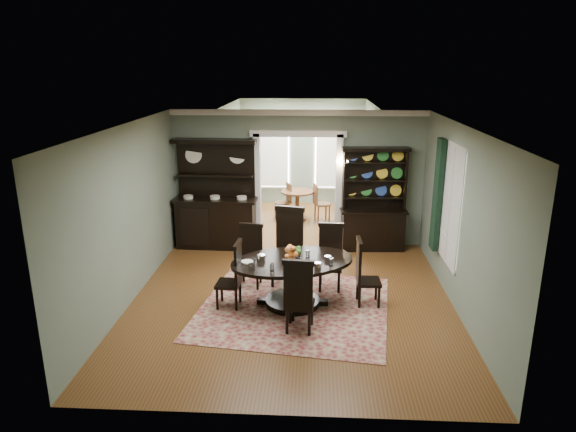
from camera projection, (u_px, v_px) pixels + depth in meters
name	position (u px, v px, depth m)	size (l,w,h in m)	color
room	(292.00, 213.00, 8.46)	(5.51, 6.01, 3.01)	brown
parlor	(301.00, 158.00, 13.72)	(3.51, 3.50, 3.01)	brown
doorway_trim	(298.00, 173.00, 11.27)	(2.08, 0.25, 2.57)	silver
right_window	(444.00, 200.00, 9.16)	(0.15, 1.47, 2.12)	white
wall_sconce	(342.00, 163.00, 11.00)	(0.27, 0.21, 0.21)	#BB7C32
rug	(294.00, 307.00, 8.63)	(3.08, 2.95, 0.01)	maroon
dining_table	(293.00, 274.00, 8.57)	(2.43, 2.43, 0.82)	black
centerpiece	(291.00, 255.00, 8.50)	(1.54, 0.99, 0.25)	silver
chair_far_left	(251.00, 253.00, 9.39)	(0.45, 0.43, 1.16)	black
chair_far_mid	(288.00, 244.00, 9.44)	(0.64, 0.62, 1.45)	black
chair_far_right	(330.00, 254.00, 9.26)	(0.47, 0.44, 1.20)	black
chair_end_left	(234.00, 273.00, 8.50)	(0.43, 0.45, 1.15)	black
chair_end_right	(363.00, 271.00, 8.59)	(0.42, 0.45, 1.16)	black
chair_near	(299.00, 295.00, 7.63)	(0.49, 0.47, 1.23)	black
sideboard	(216.00, 210.00, 11.32)	(1.84, 0.70, 2.39)	black
welsh_dresser	(373.00, 213.00, 11.19)	(1.46, 0.61, 2.24)	black
parlor_table	(297.00, 201.00, 13.29)	(0.84, 0.84, 0.78)	#5B2D1A
parlor_chair_left	(285.00, 200.00, 13.33)	(0.46, 0.45, 0.97)	#5B2D1A
parlor_chair_right	(320.00, 202.00, 13.11)	(0.46, 0.45, 1.00)	#5B2D1A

